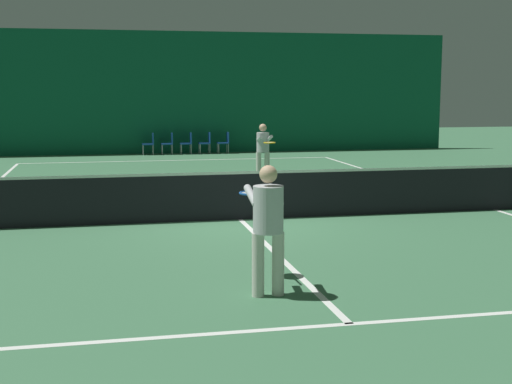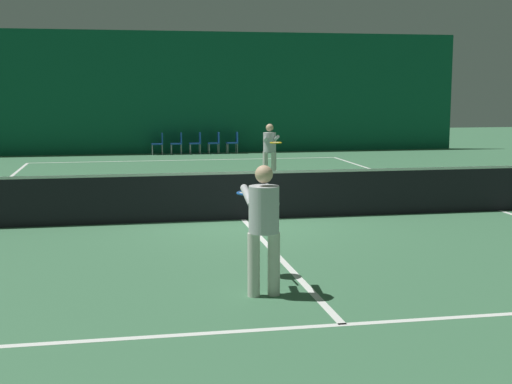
{
  "view_description": "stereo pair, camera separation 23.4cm",
  "coord_description": "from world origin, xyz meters",
  "px_view_note": "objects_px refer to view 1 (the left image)",
  "views": [
    {
      "loc": [
        -2.56,
        -13.51,
        2.55
      ],
      "look_at": [
        -0.25,
        -2.66,
        0.93
      ],
      "focal_mm": 50.0,
      "sensor_mm": 36.0,
      "label": 1
    },
    {
      "loc": [
        -2.33,
        -13.55,
        2.55
      ],
      "look_at": [
        -0.25,
        -2.66,
        0.93
      ],
      "focal_mm": 50.0,
      "sensor_mm": 36.0,
      "label": 2
    }
  ],
  "objects_px": {
    "courtside_chair_0": "(150,142)",
    "courtside_chair_1": "(169,142)",
    "courtside_chair_2": "(188,142)",
    "courtside_chair_4": "(225,141)",
    "tennis_net": "(240,194)",
    "player_near": "(267,220)",
    "courtside_chair_3": "(206,141)",
    "player_far": "(263,147)"
  },
  "relations": [
    {
      "from": "player_near",
      "to": "courtside_chair_2",
      "type": "height_order",
      "value": "player_near"
    },
    {
      "from": "courtside_chair_1",
      "to": "courtside_chair_4",
      "type": "bearing_deg",
      "value": 90.0
    },
    {
      "from": "courtside_chair_2",
      "to": "courtside_chair_3",
      "type": "xyz_separation_m",
      "value": [
        0.74,
        0.0,
        0.0
      ]
    },
    {
      "from": "tennis_net",
      "to": "courtside_chair_4",
      "type": "xyz_separation_m",
      "value": [
        2.08,
        14.3,
        -0.03
      ]
    },
    {
      "from": "courtside_chair_1",
      "to": "courtside_chair_3",
      "type": "distance_m",
      "value": 1.47
    },
    {
      "from": "courtside_chair_4",
      "to": "courtside_chair_1",
      "type": "bearing_deg",
      "value": -90.0
    },
    {
      "from": "courtside_chair_0",
      "to": "courtside_chair_1",
      "type": "xyz_separation_m",
      "value": [
        0.74,
        0.0,
        0.0
      ]
    },
    {
      "from": "tennis_net",
      "to": "player_far",
      "type": "distance_m",
      "value": 6.39
    },
    {
      "from": "courtside_chair_1",
      "to": "player_near",
      "type": "bearing_deg",
      "value": -1.5
    },
    {
      "from": "tennis_net",
      "to": "courtside_chair_2",
      "type": "xyz_separation_m",
      "value": [
        0.61,
        14.3,
        -0.03
      ]
    },
    {
      "from": "tennis_net",
      "to": "courtside_chair_0",
      "type": "xyz_separation_m",
      "value": [
        -0.86,
        14.3,
        -0.03
      ]
    },
    {
      "from": "player_far",
      "to": "courtside_chair_2",
      "type": "bearing_deg",
      "value": -169.78
    },
    {
      "from": "courtside_chair_0",
      "to": "courtside_chair_3",
      "type": "height_order",
      "value": "same"
    },
    {
      "from": "courtside_chair_0",
      "to": "courtside_chair_3",
      "type": "bearing_deg",
      "value": 90.0
    },
    {
      "from": "courtside_chair_4",
      "to": "courtside_chair_2",
      "type": "bearing_deg",
      "value": -90.0
    },
    {
      "from": "courtside_chair_2",
      "to": "courtside_chair_4",
      "type": "distance_m",
      "value": 1.47
    },
    {
      "from": "tennis_net",
      "to": "courtside_chair_4",
      "type": "bearing_deg",
      "value": 81.71
    },
    {
      "from": "courtside_chair_4",
      "to": "courtside_chair_3",
      "type": "bearing_deg",
      "value": -90.0
    },
    {
      "from": "courtside_chair_2",
      "to": "courtside_chair_4",
      "type": "xyz_separation_m",
      "value": [
        1.47,
        0.0,
        0.0
      ]
    },
    {
      "from": "courtside_chair_2",
      "to": "courtside_chair_1",
      "type": "bearing_deg",
      "value": -90.0
    },
    {
      "from": "player_far",
      "to": "courtside_chair_0",
      "type": "bearing_deg",
      "value": -160.06
    },
    {
      "from": "tennis_net",
      "to": "courtside_chair_4",
      "type": "distance_m",
      "value": 14.45
    },
    {
      "from": "courtside_chair_0",
      "to": "player_far",
      "type": "bearing_deg",
      "value": 18.08
    },
    {
      "from": "courtside_chair_3",
      "to": "courtside_chair_4",
      "type": "bearing_deg",
      "value": 90.0
    },
    {
      "from": "tennis_net",
      "to": "player_near",
      "type": "bearing_deg",
      "value": -97.03
    },
    {
      "from": "player_near",
      "to": "courtside_chair_2",
      "type": "relative_size",
      "value": 1.94
    },
    {
      "from": "courtside_chair_2",
      "to": "courtside_chair_4",
      "type": "height_order",
      "value": "same"
    },
    {
      "from": "player_near",
      "to": "courtside_chair_2",
      "type": "xyz_separation_m",
      "value": [
        1.25,
        19.42,
        -0.46
      ]
    },
    {
      "from": "player_far",
      "to": "courtside_chair_3",
      "type": "distance_m",
      "value": 8.22
    },
    {
      "from": "player_near",
      "to": "courtside_chair_4",
      "type": "xyz_separation_m",
      "value": [
        2.72,
        19.42,
        -0.46
      ]
    },
    {
      "from": "courtside_chair_0",
      "to": "courtside_chair_4",
      "type": "height_order",
      "value": "same"
    },
    {
      "from": "tennis_net",
      "to": "courtside_chair_3",
      "type": "height_order",
      "value": "tennis_net"
    },
    {
      "from": "tennis_net",
      "to": "courtside_chair_1",
      "type": "bearing_deg",
      "value": 90.48
    },
    {
      "from": "courtside_chair_0",
      "to": "courtside_chair_4",
      "type": "relative_size",
      "value": 1.0
    },
    {
      "from": "player_near",
      "to": "courtside_chair_4",
      "type": "distance_m",
      "value": 19.61
    },
    {
      "from": "player_near",
      "to": "courtside_chair_3",
      "type": "height_order",
      "value": "player_near"
    },
    {
      "from": "tennis_net",
      "to": "courtside_chair_1",
      "type": "height_order",
      "value": "tennis_net"
    },
    {
      "from": "tennis_net",
      "to": "courtside_chair_2",
      "type": "relative_size",
      "value": 14.29
    },
    {
      "from": "courtside_chair_4",
      "to": "player_far",
      "type": "bearing_deg",
      "value": -1.86
    },
    {
      "from": "tennis_net",
      "to": "courtside_chair_3",
      "type": "distance_m",
      "value": 14.37
    },
    {
      "from": "player_near",
      "to": "courtside_chair_3",
      "type": "relative_size",
      "value": 1.94
    },
    {
      "from": "player_far",
      "to": "courtside_chair_1",
      "type": "distance_m",
      "value": 8.43
    }
  ]
}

